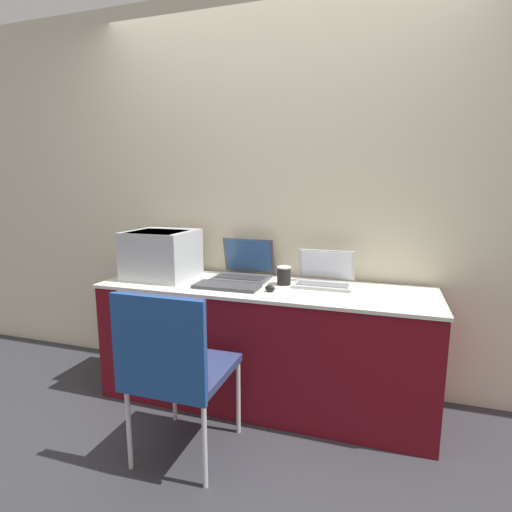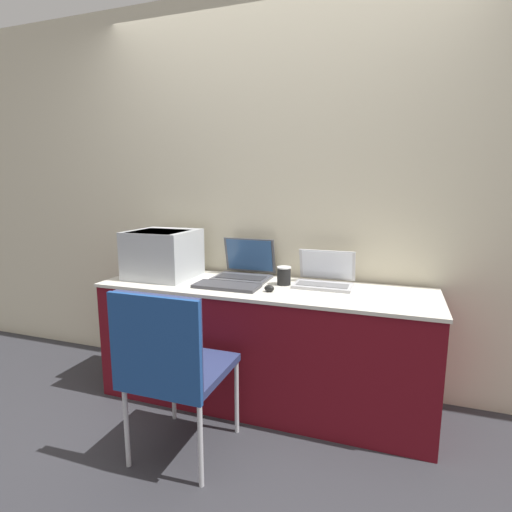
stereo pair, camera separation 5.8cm
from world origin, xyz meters
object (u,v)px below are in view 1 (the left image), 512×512
object	(u,v)px
coffee_cup	(284,276)
chair	(173,360)
printer	(161,252)
external_keyboard	(227,286)
laptop_left	(244,270)
laptop_right	(324,277)
mouse	(270,288)

from	to	relation	value
coffee_cup	chair	distance (m)	0.90
printer	external_keyboard	size ratio (longest dim) A/B	1.04
laptop_left	coffee_cup	size ratio (longest dim) A/B	3.16
laptop_right	mouse	bearing A→B (deg)	-137.33
external_keyboard	mouse	xyz separation A→B (m)	(0.27, -0.01, 0.01)
laptop_right	chair	distance (m)	1.07
laptop_left	chair	world-z (taller)	laptop_left
laptop_right	external_keyboard	xyz separation A→B (m)	(-0.55, -0.25, -0.04)
external_keyboard	mouse	distance (m)	0.27
laptop_left	mouse	xyz separation A→B (m)	(0.26, -0.29, -0.04)
printer	mouse	world-z (taller)	printer
printer	laptop_right	size ratio (longest dim) A/B	1.18
coffee_cup	mouse	distance (m)	0.20
laptop_right	coffee_cup	world-z (taller)	laptop_right
laptop_left	coffee_cup	bearing A→B (deg)	-17.91
coffee_cup	mouse	world-z (taller)	coffee_cup
printer	laptop_left	world-z (taller)	printer
laptop_left	external_keyboard	size ratio (longest dim) A/B	0.90
external_keyboard	chair	size ratio (longest dim) A/B	0.45
coffee_cup	chair	xyz separation A→B (m)	(-0.34, -0.80, -0.26)
coffee_cup	laptop_right	bearing A→B (deg)	14.99
laptop_left	printer	bearing A→B (deg)	-162.97
external_keyboard	mouse	bearing A→B (deg)	-1.24
printer	laptop_left	bearing A→B (deg)	17.03
chair	printer	bearing A→B (deg)	123.53
chair	coffee_cup	bearing A→B (deg)	67.12
external_keyboard	chair	bearing A→B (deg)	-92.70
mouse	chair	xyz separation A→B (m)	(-0.30, -0.61, -0.22)
printer	external_keyboard	distance (m)	0.55
printer	laptop_left	xyz separation A→B (m)	(0.52, 0.16, -0.11)
coffee_cup	printer	bearing A→B (deg)	-175.54
chair	external_keyboard	bearing A→B (deg)	87.30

